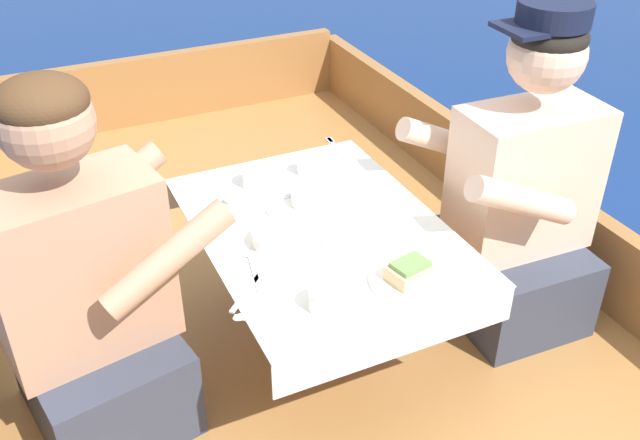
{
  "coord_description": "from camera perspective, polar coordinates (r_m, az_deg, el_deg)",
  "views": [
    {
      "loc": [
        -0.67,
        -1.43,
        1.76
      ],
      "look_at": [
        0.0,
        0.0,
        0.75
      ],
      "focal_mm": 40.0,
      "sensor_mm": 36.0,
      "label": 1
    }
  ],
  "objects": [
    {
      "name": "bowl_starboard_near",
      "position": [
        1.81,
        -3.25,
        -1.37
      ],
      "size": [
        0.14,
        0.14,
        0.04
      ],
      "color": "white",
      "rests_on": "cockpit_table"
    },
    {
      "name": "utensil_knife_port",
      "position": [
        1.68,
        -5.79,
        -5.63
      ],
      "size": [
        0.13,
        0.13,
        0.0
      ],
      "rotation": [
        0.0,
        0.0,
        0.77
      ],
      "color": "silver",
      "rests_on": "cockpit_table"
    },
    {
      "name": "utensil_fork_port",
      "position": [
        2.02,
        -2.95,
        1.77
      ],
      "size": [
        0.17,
        0.05,
        0.0
      ],
      "rotation": [
        0.0,
        0.0,
        0.2
      ],
      "color": "silver",
      "rests_on": "cockpit_table"
    },
    {
      "name": "coffee_cup_center",
      "position": [
        2.07,
        -5.16,
        3.5
      ],
      "size": [
        0.1,
        0.07,
        0.06
      ],
      "color": "white",
      "rests_on": "cockpit_table"
    },
    {
      "name": "coffee_cup_port",
      "position": [
        1.61,
        0.51,
        -6.28
      ],
      "size": [
        0.11,
        0.08,
        0.05
      ],
      "color": "white",
      "rests_on": "cockpit_table"
    },
    {
      "name": "utensil_spoon_center",
      "position": [
        1.59,
        -4.95,
        -7.99
      ],
      "size": [
        0.14,
        0.11,
        0.01
      ],
      "rotation": [
        0.0,
        0.0,
        2.48
      ],
      "color": "silver",
      "rests_on": "cockpit_table"
    },
    {
      "name": "gunwale_starboard",
      "position": [
        2.53,
        19.44,
        -1.36
      ],
      "size": [
        0.06,
        3.72,
        0.28
      ],
      "primitive_type": "cube",
      "color": "#936033",
      "rests_on": "boat_deck"
    },
    {
      "name": "tin_can",
      "position": [
        1.95,
        -6.9,
        1.25
      ],
      "size": [
        0.07,
        0.07,
        0.05
      ],
      "color": "silver",
      "rests_on": "cockpit_table"
    },
    {
      "name": "plate_sandwich",
      "position": [
        1.71,
        7.13,
        -4.81
      ],
      "size": [
        0.19,
        0.19,
        0.01
      ],
      "color": "white",
      "rests_on": "cockpit_table"
    },
    {
      "name": "person_starboard",
      "position": [
        2.16,
        15.62,
        1.31
      ],
      "size": [
        0.53,
        0.45,
        0.98
      ],
      "rotation": [
        0.0,
        0.0,
        3.1
      ],
      "color": "#333847",
      "rests_on": "boat_deck"
    },
    {
      "name": "bowl_port_near",
      "position": [
        1.98,
        -0.45,
        1.91
      ],
      "size": [
        0.13,
        0.13,
        0.04
      ],
      "color": "white",
      "rests_on": "cockpit_table"
    },
    {
      "name": "coffee_cup_starboard",
      "position": [
        2.13,
        -0.93,
        4.42
      ],
      "size": [
        0.09,
        0.06,
        0.05
      ],
      "color": "white",
      "rests_on": "cockpit_table"
    },
    {
      "name": "bow_coaming",
      "position": [
        3.58,
        -12.7,
        10.31
      ],
      "size": [
        1.8,
        0.06,
        0.32
      ],
      "primitive_type": "cube",
      "color": "#936033",
      "rests_on": "boat_deck"
    },
    {
      "name": "plate_bread",
      "position": [
        1.83,
        2.78,
        -1.75
      ],
      "size": [
        0.16,
        0.16,
        0.01
      ],
      "color": "white",
      "rests_on": "cockpit_table"
    },
    {
      "name": "cockpit_table",
      "position": [
        1.92,
        0.0,
        -1.67
      ],
      "size": [
        0.62,
        0.85,
        0.44
      ],
      "color": "#B2B2B7",
      "rests_on": "boat_deck"
    },
    {
      "name": "boat_deck",
      "position": [
        2.27,
        0.04,
        -13.01
      ],
      "size": [
        1.92,
        3.72,
        0.28
      ],
      "primitive_type": "cube",
      "color": "#9E6B38",
      "rests_on": "ground_plane"
    },
    {
      "name": "utensil_fork_starboard",
      "position": [
        2.29,
        1.28,
        5.86
      ],
      "size": [
        0.03,
        0.17,
        0.0
      ],
      "rotation": [
        0.0,
        0.0,
        1.5
      ],
      "color": "silver",
      "rests_on": "cockpit_table"
    },
    {
      "name": "ground_plane",
      "position": [
        2.37,
        0.04,
        -15.39
      ],
      "size": [
        60.0,
        60.0,
        0.0
      ],
      "primitive_type": "plane",
      "color": "navy"
    },
    {
      "name": "utensil_spoon_port",
      "position": [
        1.76,
        -5.43,
        -3.51
      ],
      "size": [
        0.06,
        0.17,
        0.01
      ],
      "rotation": [
        0.0,
        0.0,
        1.37
      ],
      "color": "silver",
      "rests_on": "cockpit_table"
    },
    {
      "name": "person_port",
      "position": [
        1.83,
        -18.08,
        -5.98
      ],
      "size": [
        0.57,
        0.52,
        0.96
      ],
      "rotation": [
        0.0,
        0.0,
        0.19
      ],
      "color": "#333847",
      "rests_on": "boat_deck"
    },
    {
      "name": "utensil_spoon_starboard",
      "position": [
        1.93,
        -3.87,
        0.23
      ],
      "size": [
        0.04,
        0.17,
        0.01
      ],
      "rotation": [
        0.0,
        0.0,
        1.49
      ],
      "color": "silver",
      "rests_on": "cockpit_table"
    },
    {
      "name": "sandwich",
      "position": [
        1.69,
        7.2,
        -4.07
      ],
      "size": [
        0.12,
        0.09,
        0.05
      ],
      "rotation": [
        0.0,
        0.0,
        0.22
      ],
      "color": "#E0BC7F",
      "rests_on": "plate_sandwich"
    }
  ]
}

